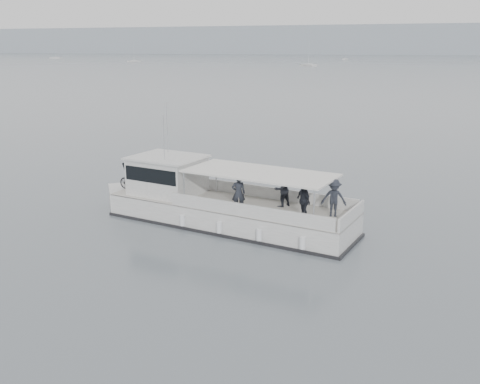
% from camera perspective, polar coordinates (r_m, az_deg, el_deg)
% --- Properties ---
extents(ground, '(1400.00, 1400.00, 0.00)m').
position_cam_1_polar(ground, '(20.26, 7.97, -7.59)').
color(ground, '#535C62').
rests_on(ground, ground).
extents(headland, '(1400.00, 90.00, 28.00)m').
position_cam_1_polar(headland, '(578.41, 19.63, 15.03)').
color(headland, '#939EA8').
rests_on(headland, ground).
extents(tour_boat, '(13.05, 5.12, 5.44)m').
position_cam_1_polar(tour_boat, '(24.54, -3.40, -1.15)').
color(tour_boat, white).
rests_on(tour_boat, ground).
extents(moored_fleet, '(413.55, 337.40, 10.34)m').
position_cam_1_polar(moored_fleet, '(226.94, 1.32, 13.38)').
color(moored_fleet, white).
rests_on(moored_fleet, ground).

